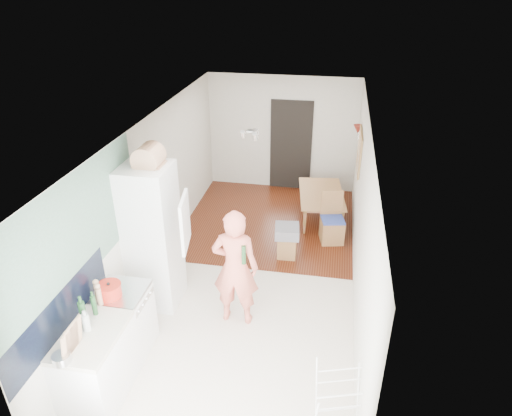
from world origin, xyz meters
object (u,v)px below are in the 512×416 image
(stool, at_px, (287,246))
(drying_rack, at_px, (337,412))
(dining_chair, at_px, (333,219))
(person, at_px, (235,258))
(dining_table, at_px, (322,207))

(stool, relative_size, drying_rack, 0.46)
(dining_chair, height_order, drying_rack, dining_chair)
(person, distance_m, drying_rack, 2.26)
(dining_table, height_order, drying_rack, drying_rack)
(dining_table, relative_size, stool, 3.11)
(dining_chair, xyz_separation_m, drying_rack, (0.17, -4.00, -0.03))
(dining_table, height_order, dining_chair, dining_chair)
(dining_table, bearing_deg, stool, 154.28)
(person, bearing_deg, dining_table, -108.13)
(dining_chair, relative_size, drying_rack, 1.06)
(person, relative_size, dining_chair, 2.19)
(stool, xyz_separation_m, drying_rack, (0.90, -3.37, 0.24))
(dining_table, relative_size, dining_chair, 1.36)
(person, bearing_deg, dining_chair, -118.64)
(person, height_order, drying_rack, person)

